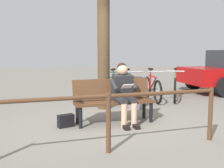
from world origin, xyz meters
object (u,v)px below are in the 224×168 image
tree_trunk (104,41)px  bicycle_green (152,88)px  bench (113,97)px  litter_bin (135,93)px  handbag (66,121)px  person_reading (124,90)px  bicycle_purple (175,88)px  bicycle_blue (129,89)px  bicycle_red (112,89)px

tree_trunk → bicycle_green: size_ratio=2.00×
bench → litter_bin: bench is taller
bench → litter_bin: bearing=-130.2°
bench → handbag: size_ratio=5.50×
person_reading → tree_trunk: (0.19, -1.48, 1.02)m
bench → litter_bin: 1.43m
litter_bin → bicycle_purple: bearing=-147.6°
bicycle_blue → bicycle_red: 0.52m
person_reading → bicycle_purple: size_ratio=0.77×
bicycle_purple → bicycle_blue: same height
handbag → bicycle_purple: bicycle_purple is taller
bicycle_purple → bicycle_green: (0.69, -0.02, 0.00)m
person_reading → handbag: size_ratio=4.00×
tree_trunk → bicycle_purple: tree_trunk is taller
bench → handbag: bench is taller
handbag → bicycle_red: bearing=-118.4°
person_reading → handbag: bearing=-4.2°
bench → person_reading: bearing=134.8°
bicycle_purple → litter_bin: bearing=-34.5°
handbag → litter_bin: litter_bin is taller
person_reading → bicycle_green: 2.66m
bicycle_purple → bicycle_blue: bearing=-68.7°
litter_bin → bicycle_green: size_ratio=0.47×
bicycle_purple → bicycle_green: size_ratio=0.93×
bicycle_blue → bicycle_green: bearing=78.8°
litter_bin → tree_trunk: bearing=-10.5°
bicycle_blue → bench: bearing=-30.2°
bicycle_purple → bicycle_blue: size_ratio=0.94×
litter_bin → bicycle_red: size_ratio=0.51×
bicycle_green → bicycle_blue: 0.67m
bicycle_blue → bicycle_purple: bearing=79.4°
bench → bicycle_blue: size_ratio=0.99×
bicycle_blue → bicycle_red: (0.52, 0.00, 0.00)m
litter_bin → bicycle_green: bearing=-129.0°
handbag → tree_trunk: (-0.94, -1.56, 1.56)m
bicycle_green → bicycle_blue: bearing=-91.4°
bicycle_purple → person_reading: bearing=-18.8°
bench → bicycle_green: 2.63m
bench → bicycle_green: bearing=-133.3°
litter_bin → bicycle_purple: size_ratio=0.50×
litter_bin → bicycle_green: (-0.76, -0.94, -0.04)m
bicycle_green → litter_bin: bearing=-38.0°
bicycle_purple → bicycle_green: 0.69m
litter_bin → bicycle_blue: bearing=-95.1°
handbag → bicycle_blue: 2.99m
person_reading → bicycle_green: person_reading is taller
person_reading → bicycle_purple: person_reading is taller
tree_trunk → bicycle_green: tree_trunk is taller
bicycle_purple → bench: bearing=-23.1°
person_reading → bicycle_purple: (-2.03, -2.26, -0.31)m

